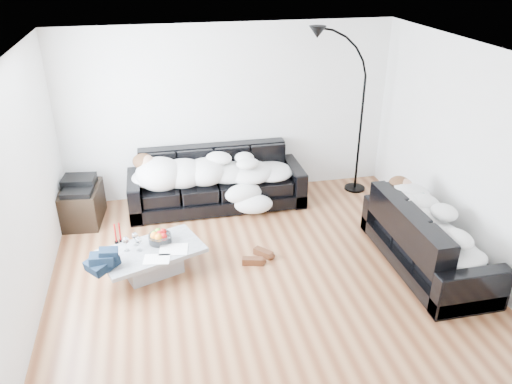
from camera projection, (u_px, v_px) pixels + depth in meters
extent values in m
plane|color=brown|center=(261.00, 268.00, 6.13)|extent=(5.00, 5.00, 0.00)
cube|color=silver|center=(229.00, 112.00, 7.52)|extent=(5.00, 0.02, 2.60)
cube|color=silver|center=(23.00, 193.00, 5.08)|extent=(0.02, 4.50, 2.60)
cube|color=silver|center=(463.00, 154.00, 6.02)|extent=(0.02, 4.50, 2.60)
plane|color=white|center=(262.00, 53.00, 4.97)|extent=(5.00, 5.00, 0.00)
cube|color=black|center=(216.00, 180.00, 7.43)|extent=(2.59, 0.90, 0.85)
cube|color=black|center=(429.00, 237.00, 6.01)|extent=(0.85, 1.98, 0.80)
ellipsoid|color=#0E5F62|center=(404.00, 192.00, 6.40)|extent=(0.42, 0.38, 0.20)
cube|color=#939699|center=(153.00, 261.00, 5.96)|extent=(1.32, 1.04, 0.34)
cylinder|color=white|center=(160.00, 236.00, 5.99)|extent=(0.34, 0.34, 0.17)
cylinder|color=white|center=(135.00, 239.00, 5.93)|extent=(0.09, 0.09, 0.17)
cylinder|color=white|center=(126.00, 244.00, 5.82)|extent=(0.09, 0.09, 0.19)
cylinder|color=white|center=(139.00, 244.00, 5.82)|extent=(0.09, 0.09, 0.19)
cylinder|color=maroon|center=(115.00, 234.00, 5.95)|extent=(0.05, 0.05, 0.26)
cylinder|color=maroon|center=(120.00, 232.00, 5.99)|extent=(0.05, 0.05, 0.26)
cube|color=silver|center=(174.00, 249.00, 5.88)|extent=(0.36, 0.30, 0.01)
cube|color=silver|center=(157.00, 259.00, 5.69)|extent=(0.33, 0.26, 0.01)
cube|color=black|center=(82.00, 205.00, 7.06)|extent=(0.59, 0.80, 0.52)
cube|color=black|center=(78.00, 184.00, 6.92)|extent=(0.48, 0.40, 0.13)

